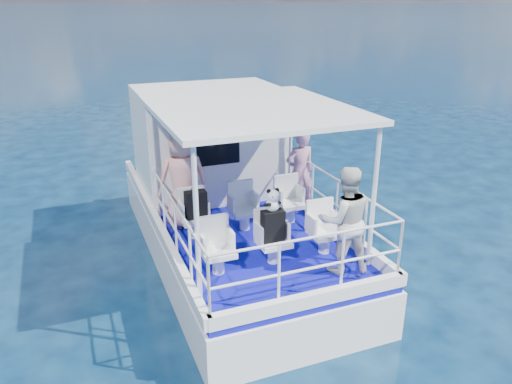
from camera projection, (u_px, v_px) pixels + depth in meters
ground at (249, 278)px, 9.11m from camera, size 2000.00×2000.00×0.00m
hull at (231, 254)px, 9.98m from camera, size 3.00×7.00×1.60m
deck at (230, 215)px, 9.67m from camera, size 2.90×6.90×0.10m
cabin at (209, 141)px, 10.39m from camera, size 2.85×2.00×2.20m
canopy at (252, 109)px, 7.81m from camera, size 3.00×3.20×0.08m
canopy_posts at (254, 179)px, 8.17m from camera, size 2.77×2.97×2.20m
railings at (261, 220)px, 8.11m from camera, size 2.84×3.59×1.00m
seat_port_fwd at (196, 227)px, 8.59m from camera, size 0.48×0.46×0.38m
seat_center_fwd at (244, 219)px, 8.89m from camera, size 0.48×0.46×0.38m
seat_stbd_fwd at (290, 212)px, 9.20m from camera, size 0.48×0.46×0.38m
seat_port_aft at (218, 261)px, 7.46m from camera, size 0.48×0.46×0.38m
seat_center_aft at (273, 251)px, 7.76m from camera, size 0.48×0.46×0.38m
seat_stbd_aft at (324, 241)px, 8.07m from camera, size 0.48×0.46×0.38m
passenger_port_fwd at (183, 179)px, 8.77m from camera, size 0.70×0.51×1.80m
passenger_stbd_fwd at (300, 172)px, 9.41m from camera, size 0.61×0.42×1.62m
passenger_stbd_aft at (345, 220)px, 7.31m from camera, size 0.91×0.78×1.65m
backpack_port at (196, 204)px, 8.42m from camera, size 0.36×0.20×0.47m
backpack_center at (273, 226)px, 7.56m from camera, size 0.34×0.19×0.51m
compact_camera at (195, 190)px, 8.33m from camera, size 0.10×0.06×0.06m
panda at (273, 200)px, 7.40m from camera, size 0.23×0.19×0.36m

